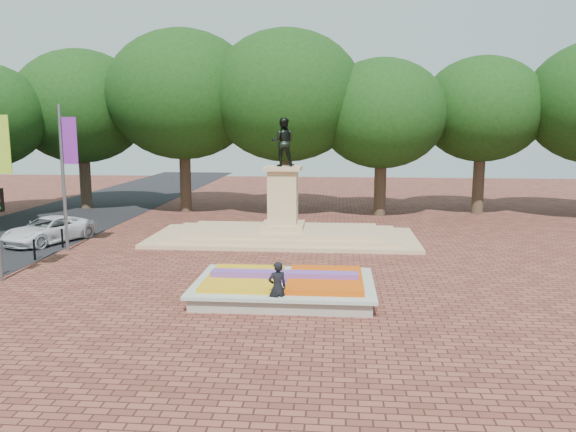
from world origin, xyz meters
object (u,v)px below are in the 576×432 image
Objects in this scene: monument at (283,223)px; pedestrian at (277,287)px; van at (48,230)px; flower_bed at (285,286)px.

pedestrian is (0.94, -11.76, -0.03)m from monument.
monument is 11.79m from pedestrian.
pedestrian is (12.94, -9.89, 0.18)m from van.
monument is 8.25× the size of pedestrian.
flower_bed is 1.82m from pedestrian.
van is 16.29m from pedestrian.
pedestrian is (-0.09, -1.76, 0.47)m from flower_bed.
pedestrian is at bearing -92.81° from flower_bed.
monument is at bearing 30.26° from van.
monument is at bearing -109.57° from pedestrian.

